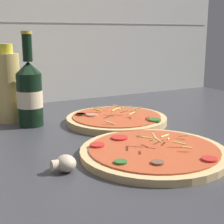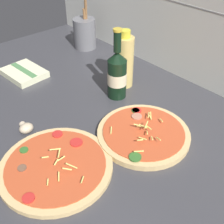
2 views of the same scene
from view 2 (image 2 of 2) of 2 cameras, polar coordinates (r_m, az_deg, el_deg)
name	(u,v)px [view 2 (image 2 of 2)]	position (r cm, az deg, el deg)	size (l,w,h in cm)	color
counter_slab	(93,130)	(88.17, -3.80, -3.62)	(160.00, 90.00, 2.50)	#38383D
tile_backsplash	(196,7)	(104.84, 16.62, 19.84)	(160.00, 1.13, 60.00)	silver
pizza_near	(56,166)	(75.84, -11.30, -10.73)	(29.67, 29.67, 4.64)	tan
pizza_far	(143,133)	(83.77, 6.38, -4.36)	(27.40, 27.40, 4.80)	tan
beer_bottle	(117,74)	(96.47, 1.03, 7.76)	(6.69, 6.69, 24.66)	black
oil_bottle	(124,61)	(102.80, 2.54, 10.28)	(6.63, 6.63, 21.34)	#D6B766
mushroom_left	(26,128)	(88.35, -17.10, -3.09)	(4.49, 4.27, 2.99)	beige
utensil_crock	(85,33)	(135.29, -5.57, 15.69)	(10.19, 10.19, 22.75)	slate
dish_towel	(24,73)	(118.11, -17.41, 7.61)	(17.62, 14.10, 2.56)	beige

